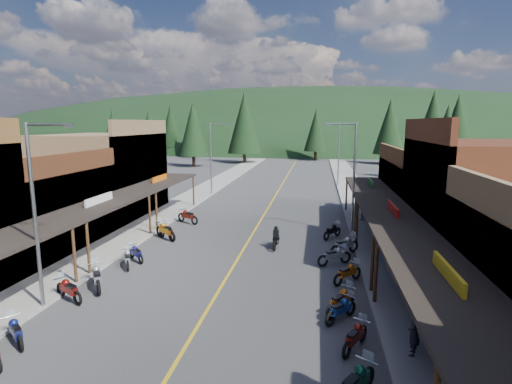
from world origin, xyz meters
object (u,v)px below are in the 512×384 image
at_px(shop_west_3, 104,175).
at_px(streetlight_1, 212,155).
at_px(bike_east_8, 334,255).
at_px(bike_west_11, 188,215).
at_px(bike_east_9, 344,244).
at_px(pine_2, 244,123).
at_px(bike_west_4, 15,330).
at_px(pine_9, 447,133).
at_px(bike_west_9, 167,231).
at_px(pine_8, 150,135).
at_px(bike_east_3, 355,382).
at_px(pedestrian_east_a, 414,333).
at_px(streetlight_0, 37,208).
at_px(bike_west_8, 136,252).
at_px(shop_east_3, 438,195).
at_px(bike_west_10, 165,230).
at_px(bike_east_10, 332,230).
at_px(bike_west_6, 97,276).
at_px(rider_on_bike, 276,239).
at_px(pine_7, 171,126).
at_px(shop_east_2, 493,208).
at_px(pine_3, 316,130).
at_px(bike_west_5, 69,289).
at_px(bike_east_5, 341,308).
at_px(bike_east_7, 348,272).
at_px(pine_4, 389,127).
at_px(pine_5, 457,123).
at_px(pine_10, 193,129).
at_px(bike_west_7, 128,258).
at_px(bike_east_4, 355,336).
at_px(shop_west_2, 27,209).
at_px(streetlight_2, 352,173).
at_px(pine_1, 195,126).
at_px(pedestrian_east_b, 363,209).

bearing_deg(shop_west_3, streetlight_1, 57.44).
distance_m(shop_west_3, bike_east_8, 21.98).
distance_m(bike_west_11, bike_east_9, 13.35).
height_order(pine_2, bike_west_4, pine_2).
distance_m(pine_9, bike_west_9, 50.30).
xyz_separation_m(pine_8, bike_east_3, (27.78, -49.98, -5.36)).
relative_size(pine_9, pedestrian_east_a, 6.70).
height_order(streetlight_0, bike_west_11, streetlight_0).
bearing_deg(bike_west_8, streetlight_0, -148.08).
xyz_separation_m(shop_east_3, pine_2, (-23.75, 46.70, 5.46)).
relative_size(bike_west_10, bike_east_10, 1.12).
relative_size(bike_west_6, rider_on_bike, 1.15).
bearing_deg(pine_7, bike_west_4, -73.04).
relative_size(shop_east_3, rider_on_bike, 5.40).
xyz_separation_m(shop_east_2, pine_3, (-9.78, 64.30, 2.96)).
bearing_deg(bike_west_10, streetlight_1, 42.11).
bearing_deg(bike_east_3, pine_7, 147.50).
height_order(bike_west_9, bike_east_3, bike_east_3).
distance_m(bike_east_3, pedestrian_east_a, 3.32).
distance_m(bike_west_5, bike_west_8, 5.49).
xyz_separation_m(shop_east_2, bike_east_8, (-8.16, -0.32, -2.91)).
xyz_separation_m(bike_east_3, bike_east_5, (-0.15, 4.81, -0.07)).
bearing_deg(bike_west_10, rider_on_bike, -57.90).
bearing_deg(bike_east_7, bike_west_5, -119.02).
distance_m(shop_east_3, pine_4, 49.11).
distance_m(pine_5, bike_east_3, 87.01).
distance_m(pine_7, bike_west_4, 88.83).
height_order(pine_8, bike_east_8, pine_8).
height_order(bike_west_9, bike_east_10, bike_west_9).
relative_size(shop_west_3, pine_10, 0.94).
relative_size(pine_3, pine_10, 0.95).
relative_size(bike_west_7, bike_east_4, 0.98).
relative_size(streetlight_1, bike_east_8, 3.77).
height_order(pine_2, pine_7, pine_2).
distance_m(shop_east_3, rider_on_bike, 13.93).
distance_m(shop_west_2, bike_west_6, 9.76).
xyz_separation_m(pine_8, bike_west_11, (16.35, -30.70, -5.33)).
relative_size(streetlight_2, pine_1, 0.64).
height_order(bike_west_5, bike_east_3, bike_east_3).
distance_m(shop_west_2, bike_west_4, 13.05).
height_order(bike_west_8, bike_east_3, bike_east_3).
bearing_deg(pedestrian_east_b, bike_east_4, 75.13).
xyz_separation_m(shop_west_2, bike_west_10, (7.96, 3.18, -1.88)).
distance_m(pine_2, pine_4, 28.08).
distance_m(shop_west_3, bike_west_9, 10.88).
distance_m(streetlight_2, bike_west_9, 13.54).
height_order(bike_east_4, bike_east_8, bike_east_8).
bearing_deg(pine_7, bike_east_9, -62.22).
distance_m(streetlight_2, bike_east_9, 6.07).
height_order(bike_east_8, bike_east_10, bike_east_8).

